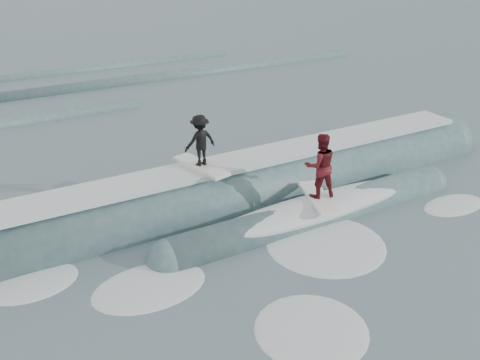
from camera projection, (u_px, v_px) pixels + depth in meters
ground at (286, 253)px, 13.51m from camera, size 160.00×160.00×0.00m
breaking_wave at (237, 202)px, 15.97m from camera, size 21.04×3.96×2.37m
surfer_black at (200, 144)px, 14.97m from camera, size 1.00×2.07×1.57m
surfer_red at (320, 168)px, 14.58m from camera, size 1.14×2.07×1.94m
whitewater at (306, 264)px, 13.08m from camera, size 14.57×6.34×0.10m
far_swells at (72, 93)px, 26.95m from camera, size 37.60×8.65×0.80m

